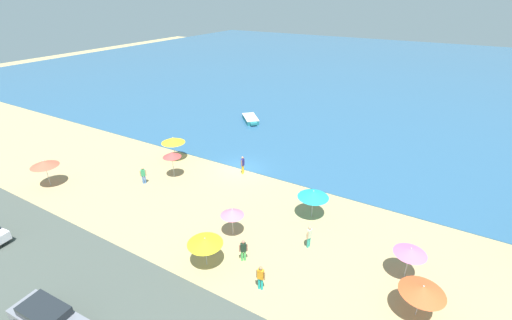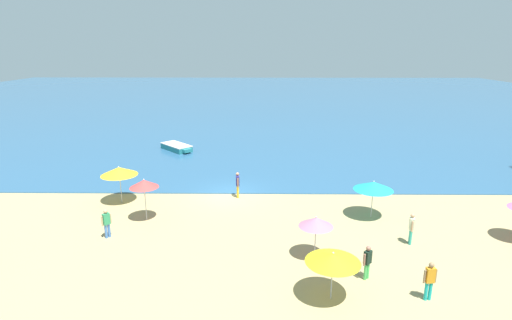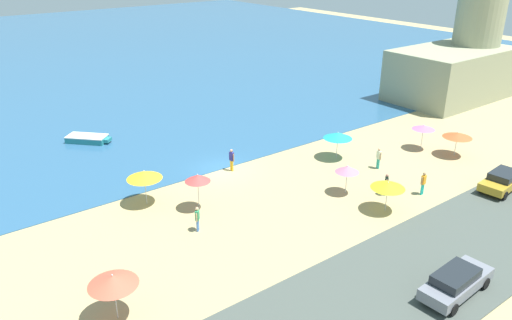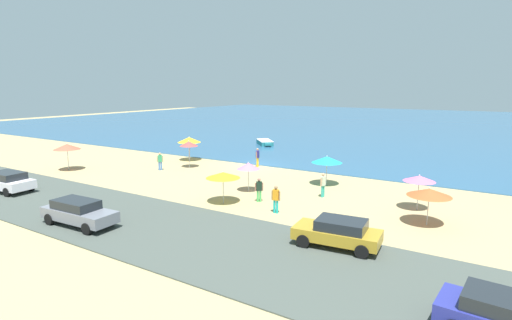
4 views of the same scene
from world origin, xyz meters
name	(u,v)px [view 1 (image 1 of 4)]	position (x,y,z in m)	size (l,w,h in m)	color
ground_plane	(242,169)	(0.00, 0.00, 0.00)	(160.00, 160.00, 0.00)	tan
sea	(373,70)	(0.00, 55.00, 0.03)	(150.00, 110.00, 0.05)	#2B587E
coastal_road	(78,293)	(0.00, -18.00, 0.03)	(80.00, 8.00, 0.06)	#444C45
beach_umbrella_0	(173,140)	(-7.26, -1.62, 2.20)	(2.41, 2.41, 2.55)	#B2B2B7
beach_umbrella_1	(44,163)	(-13.49, -11.38, 2.22)	(2.38, 2.38, 2.54)	#B2B2B7
beach_umbrella_2	(205,241)	(5.09, -12.27, 1.92)	(2.28, 2.28, 2.19)	#B2B2B7
beach_umbrella_3	(172,155)	(-4.78, -4.48, 2.33)	(1.72, 1.72, 2.64)	#B2B2B7
beach_umbrella_4	(232,212)	(4.85, -8.85, 1.93)	(1.70, 1.70, 2.23)	#B2B2B7
beach_umbrella_5	(313,194)	(8.98, -3.89, 2.05)	(2.40, 2.40, 2.37)	#B2B2B7
beach_umbrella_6	(411,251)	(16.36, -6.92, 2.03)	(1.95, 1.95, 2.28)	#B2B2B7
beach_umbrella_7	(423,290)	(17.37, -9.57, 1.89)	(2.40, 2.40, 2.17)	#B2B2B7
bather_0	(261,277)	(9.10, -12.28, 0.98)	(0.57, 0.26, 1.74)	#1BACA8
bather_1	(243,164)	(0.55, -0.65, 1.03)	(0.26, 0.57, 1.82)	yellow
bather_2	(309,235)	(10.14, -7.35, 0.98)	(0.29, 0.56, 1.74)	teal
bather_3	(243,249)	(6.95, -10.74, 0.92)	(0.45, 0.40, 1.65)	#47B75B
bather_4	(143,174)	(-6.28, -6.83, 0.93)	(0.42, 0.44, 1.67)	#4577C1
parked_car_0	(48,318)	(0.93, -20.14, 0.82)	(4.67, 1.97, 1.43)	slate
skiff_nearshore	(251,119)	(-6.35, 12.30, 0.35)	(3.64, 3.75, 0.60)	teal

